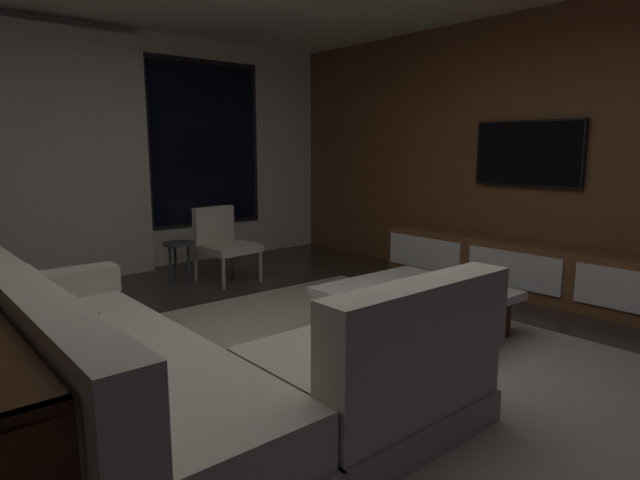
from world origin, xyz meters
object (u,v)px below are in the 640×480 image
object	(u,v)px
side_stool	(179,251)
mounted_tv	(527,154)
coffee_table	(415,311)
book_stack_on_coffee_table	(431,290)
sectional_couch	(177,375)
accent_chair_near_window	(223,240)
media_console	(530,271)

from	to	relation	value
side_stool	mounted_tv	bearing A→B (deg)	-42.17
coffee_table	book_stack_on_coffee_table	distance (m)	0.27
sectional_couch	coffee_table	world-z (taller)	sectional_couch
book_stack_on_coffee_table	accent_chair_near_window	xyz separation A→B (m)	(-0.17, 2.64, 0.04)
coffee_table	mounted_tv	world-z (taller)	mounted_tv
sectional_couch	side_stool	world-z (taller)	sectional_couch
coffee_table	accent_chair_near_window	distance (m)	2.49
book_stack_on_coffee_table	accent_chair_near_window	bearing A→B (deg)	93.58
sectional_couch	book_stack_on_coffee_table	distance (m)	1.94
accent_chair_near_window	mounted_tv	distance (m)	3.20
media_console	sectional_couch	bearing A→B (deg)	-178.30
accent_chair_near_window	media_console	xyz separation A→B (m)	(1.88, -2.47, -0.18)
accent_chair_near_window	side_stool	size ratio (longest dim) A/B	1.70
book_stack_on_coffee_table	side_stool	world-z (taller)	side_stool
sectional_couch	mounted_tv	bearing A→B (deg)	4.57
sectional_couch	media_console	bearing A→B (deg)	1.70
sectional_couch	accent_chair_near_window	world-z (taller)	sectional_couch
coffee_table	accent_chair_near_window	bearing A→B (deg)	94.80
sectional_couch	book_stack_on_coffee_table	xyz separation A→B (m)	(1.93, -0.06, 0.11)
coffee_table	book_stack_on_coffee_table	size ratio (longest dim) A/B	4.00
coffee_table	media_console	xyz separation A→B (m)	(1.67, -0.01, 0.06)
book_stack_on_coffee_table	media_console	xyz separation A→B (m)	(1.72, 0.16, -0.15)
book_stack_on_coffee_table	side_stool	distance (m)	2.75
coffee_table	mounted_tv	distance (m)	2.20
coffee_table	mounted_tv	size ratio (longest dim) A/B	1.06
media_console	coffee_table	bearing A→B (deg)	179.72
coffee_table	book_stack_on_coffee_table	world-z (taller)	book_stack_on_coffee_table
accent_chair_near_window	media_console	world-z (taller)	accent_chair_near_window
sectional_couch	side_stool	size ratio (longest dim) A/B	5.43
side_stool	media_console	size ratio (longest dim) A/B	0.15
accent_chair_near_window	sectional_couch	bearing A→B (deg)	-124.42
accent_chair_near_window	coffee_table	bearing A→B (deg)	-85.20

